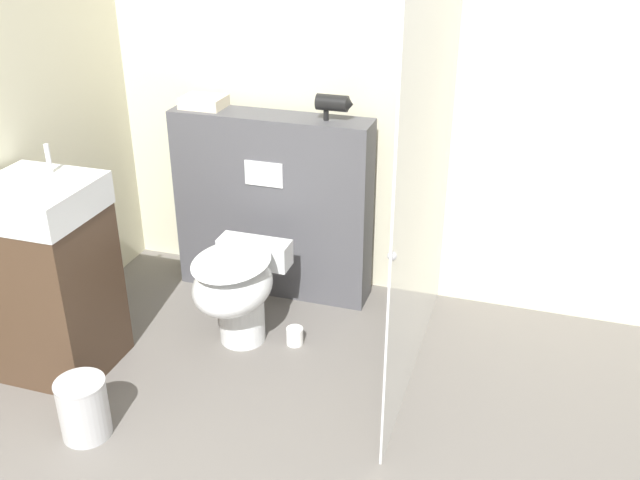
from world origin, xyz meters
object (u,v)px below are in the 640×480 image
(toilet, at_px, (237,287))
(waste_bin, at_px, (84,408))
(sink_vanity, at_px, (51,278))
(hair_drier, at_px, (334,103))

(toilet, height_order, waste_bin, toilet)
(toilet, distance_m, sink_vanity, 0.90)
(sink_vanity, xyz_separation_m, hair_drier, (1.09, 1.05, 0.67))
(sink_vanity, height_order, waste_bin, sink_vanity)
(toilet, distance_m, hair_drier, 1.08)
(toilet, distance_m, waste_bin, 0.95)
(sink_vanity, relative_size, hair_drier, 5.73)
(sink_vanity, distance_m, hair_drier, 1.66)
(toilet, relative_size, sink_vanity, 0.54)
(hair_drier, relative_size, waste_bin, 0.70)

